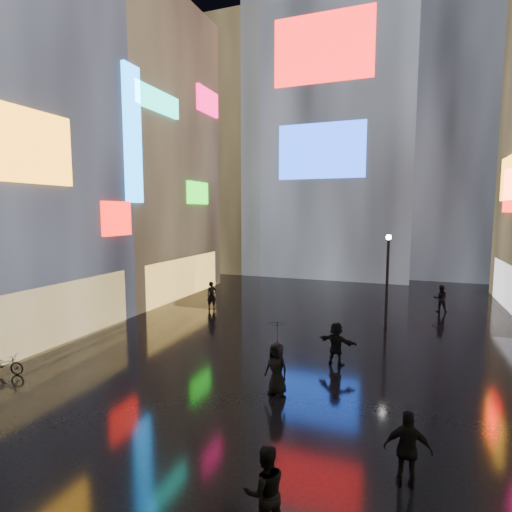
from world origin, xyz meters
The scene contains 14 objects.
ground centered at (0.00, 20.00, 0.00)m, with size 140.00×140.00×0.00m, color black.
building_left_far centered at (-15.98, 26.00, 10.98)m, with size 10.28×12.00×22.00m.
tower_main centered at (-3.00, 43.97, 21.01)m, with size 16.00×14.20×42.00m.
tower_flank_right centered at (9.00, 46.00, 17.00)m, with size 12.00×12.00×34.00m, color black.
tower_flank_left centered at (-14.00, 42.00, 13.00)m, with size 10.00×10.00×26.00m, color black.
lamp_far centered at (3.70, 22.86, 2.94)m, with size 0.30×0.30×5.20m.
pedestrian_1 centered at (2.16, 6.79, 0.92)m, with size 0.90×0.70×1.85m, color black.
pedestrian_3 centered at (4.82, 9.29, 0.92)m, with size 1.08×0.45×1.84m, color black.
pedestrian_4 centered at (0.47, 12.82, 0.92)m, with size 0.90×0.59×1.84m, color black.
pedestrian_5 centered at (2.00, 16.29, 0.92)m, with size 1.70×0.54×1.83m, color black.
pedestrian_6 centered at (-7.34, 23.14, 0.92)m, with size 0.67×0.44×1.85m, color black.
pedestrian_7 centered at (6.83, 27.68, 0.88)m, with size 0.85×0.66×1.75m, color black.
umbrella_2 centered at (0.47, 12.82, 2.24)m, with size 0.86×0.88×0.79m, color black.
bicycle centered at (-10.16, 10.59, 0.41)m, with size 0.54×1.55×0.82m, color black.
Camera 1 is at (4.58, -0.16, 6.44)m, focal length 28.00 mm.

